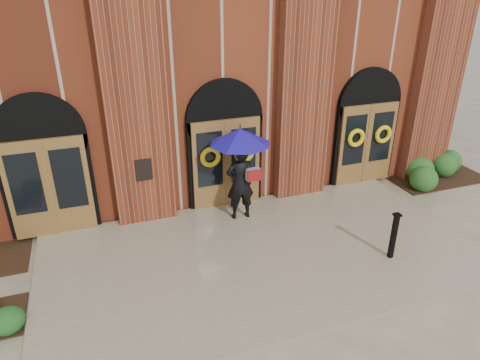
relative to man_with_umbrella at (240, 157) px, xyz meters
name	(u,v)px	position (x,y,z in m)	size (l,w,h in m)	color
ground	(263,261)	(-0.11, -1.90, -1.90)	(90.00, 90.00, 0.00)	tan
landing	(261,255)	(-0.11, -1.75, -1.82)	(10.00, 5.30, 0.15)	gray
church_building	(175,52)	(-0.11, 6.89, 1.60)	(16.20, 12.53, 7.00)	maroon
man_with_umbrella	(240,157)	(0.00, 0.00, 0.00)	(1.63, 1.63, 2.50)	black
metal_post	(394,235)	(2.64, -2.91, -1.15)	(0.16, 0.16, 1.14)	black
hedge_wall_right	(441,169)	(7.06, 0.30, -1.53)	(2.89, 1.16, 0.74)	#23511C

